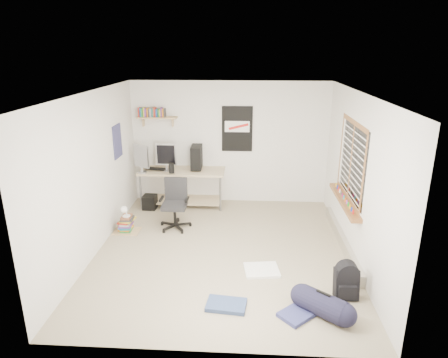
# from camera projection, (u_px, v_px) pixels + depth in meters

# --- Properties ---
(floor) EXTENTS (4.00, 4.50, 0.01)m
(floor) POSITION_uv_depth(u_px,v_px,m) (223.00, 251.00, 6.42)
(floor) COLOR gray
(floor) RESTS_ON ground
(ceiling) EXTENTS (4.00, 4.50, 0.01)m
(ceiling) POSITION_uv_depth(u_px,v_px,m) (223.00, 93.00, 5.63)
(ceiling) COLOR white
(ceiling) RESTS_ON ground
(back_wall) EXTENTS (4.00, 0.01, 2.50)m
(back_wall) POSITION_uv_depth(u_px,v_px,m) (230.00, 143.00, 8.17)
(back_wall) COLOR silver
(back_wall) RESTS_ON ground
(left_wall) EXTENTS (0.01, 4.50, 2.50)m
(left_wall) POSITION_uv_depth(u_px,v_px,m) (93.00, 175.00, 6.14)
(left_wall) COLOR silver
(left_wall) RESTS_ON ground
(right_wall) EXTENTS (0.01, 4.50, 2.50)m
(right_wall) POSITION_uv_depth(u_px,v_px,m) (357.00, 179.00, 5.91)
(right_wall) COLOR silver
(right_wall) RESTS_ON ground
(desk) EXTENTS (1.81, 1.00, 0.78)m
(desk) POSITION_uv_depth(u_px,v_px,m) (183.00, 188.00, 8.22)
(desk) COLOR tan
(desk) RESTS_ON floor
(monitor_left) EXTENTS (0.39, 0.32, 0.44)m
(monitor_left) POSITION_uv_depth(u_px,v_px,m) (142.00, 161.00, 7.82)
(monitor_left) COLOR #A6A5AA
(monitor_left) RESTS_ON desk
(monitor_right) EXTENTS (0.40, 0.11, 0.44)m
(monitor_right) POSITION_uv_depth(u_px,v_px,m) (166.00, 159.00, 7.95)
(monitor_right) COLOR #A0A0A5
(monitor_right) RESTS_ON desk
(pc_tower) EXTENTS (0.22, 0.45, 0.46)m
(pc_tower) POSITION_uv_depth(u_px,v_px,m) (197.00, 157.00, 8.04)
(pc_tower) COLOR black
(pc_tower) RESTS_ON desk
(keyboard) EXTENTS (0.42, 0.21, 0.02)m
(keyboard) POSITION_uv_depth(u_px,v_px,m) (156.00, 169.00, 8.03)
(keyboard) COLOR black
(keyboard) RESTS_ON desk
(speaker_left) EXTENTS (0.11, 0.11, 0.19)m
(speaker_left) POSITION_uv_depth(u_px,v_px,m) (145.00, 163.00, 8.12)
(speaker_left) COLOR black
(speaker_left) RESTS_ON desk
(speaker_right) EXTENTS (0.12, 0.12, 0.19)m
(speaker_right) POSITION_uv_depth(u_px,v_px,m) (172.00, 168.00, 7.77)
(speaker_right) COLOR black
(speaker_right) RESTS_ON desk
(office_chair) EXTENTS (0.60, 0.60, 0.91)m
(office_chair) POSITION_uv_depth(u_px,v_px,m) (174.00, 202.00, 7.09)
(office_chair) COLOR black
(office_chair) RESTS_ON floor
(wall_shelf) EXTENTS (0.80, 0.22, 0.24)m
(wall_shelf) POSITION_uv_depth(u_px,v_px,m) (157.00, 118.00, 7.97)
(wall_shelf) COLOR tan
(wall_shelf) RESTS_ON back_wall
(poster_back_wall) EXTENTS (0.62, 0.03, 0.92)m
(poster_back_wall) POSITION_uv_depth(u_px,v_px,m) (237.00, 129.00, 8.04)
(poster_back_wall) COLOR black
(poster_back_wall) RESTS_ON back_wall
(poster_left_wall) EXTENTS (0.02, 0.42, 0.60)m
(poster_left_wall) POSITION_uv_depth(u_px,v_px,m) (117.00, 141.00, 7.20)
(poster_left_wall) COLOR navy
(poster_left_wall) RESTS_ON left_wall
(window) EXTENTS (0.10, 1.50, 1.26)m
(window) POSITION_uv_depth(u_px,v_px,m) (350.00, 161.00, 6.14)
(window) COLOR brown
(window) RESTS_ON right_wall
(baseboard_heater) EXTENTS (0.08, 2.50, 0.18)m
(baseboard_heater) POSITION_uv_depth(u_px,v_px,m) (342.00, 241.00, 6.56)
(baseboard_heater) COLOR #B7B2A8
(baseboard_heater) RESTS_ON floor
(backpack) EXTENTS (0.31, 0.25, 0.40)m
(backpack) POSITION_uv_depth(u_px,v_px,m) (346.00, 284.00, 5.17)
(backpack) COLOR black
(backpack) RESTS_ON floor
(duffel_bag) EXTENTS (0.42, 0.42, 0.58)m
(duffel_bag) POSITION_uv_depth(u_px,v_px,m) (322.00, 305.00, 4.83)
(duffel_bag) COLOR black
(duffel_bag) RESTS_ON floor
(tshirt) EXTENTS (0.54, 0.48, 0.04)m
(tshirt) POSITION_uv_depth(u_px,v_px,m) (262.00, 270.00, 5.82)
(tshirt) COLOR silver
(tshirt) RESTS_ON floor
(jeans_a) EXTENTS (0.53, 0.37, 0.05)m
(jeans_a) POSITION_uv_depth(u_px,v_px,m) (226.00, 305.00, 5.02)
(jeans_a) COLOR navy
(jeans_a) RESTS_ON floor
(jeans_b) EXTENTS (0.52, 0.51, 0.05)m
(jeans_b) POSITION_uv_depth(u_px,v_px,m) (297.00, 314.00, 4.85)
(jeans_b) COLOR navy
(jeans_b) RESTS_ON floor
(book_stack) EXTENTS (0.50, 0.41, 0.33)m
(book_stack) POSITION_uv_depth(u_px,v_px,m) (126.00, 224.00, 7.05)
(book_stack) COLOR olive
(book_stack) RESTS_ON floor
(desk_lamp) EXTENTS (0.17, 0.24, 0.22)m
(desk_lamp) POSITION_uv_depth(u_px,v_px,m) (126.00, 212.00, 6.95)
(desk_lamp) COLOR silver
(desk_lamp) RESTS_ON book_stack
(subwoofer) EXTENTS (0.27, 0.27, 0.29)m
(subwoofer) POSITION_uv_depth(u_px,v_px,m) (150.00, 202.00, 8.06)
(subwoofer) COLOR black
(subwoofer) RESTS_ON floor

